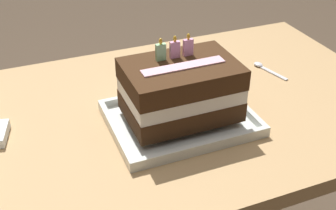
{
  "coord_description": "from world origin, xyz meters",
  "views": [
    {
      "loc": [
        -0.29,
        -0.79,
        1.26
      ],
      "look_at": [
        0.02,
        -0.03,
        0.74
      ],
      "focal_mm": 46.89,
      "sensor_mm": 36.0,
      "label": 1
    }
  ],
  "objects": [
    {
      "name": "dining_table",
      "position": [
        0.0,
        0.0,
        0.6
      ],
      "size": [
        1.16,
        0.68,
        0.71
      ],
      "color": "tan",
      "rests_on": "ground_plane"
    },
    {
      "name": "birthday_cake",
      "position": [
        0.03,
        -0.06,
        0.79
      ],
      "size": [
        0.23,
        0.16,
        0.17
      ],
      "color": "#3D2514",
      "rests_on": "foil_tray"
    },
    {
      "name": "foil_tray",
      "position": [
        0.03,
        -0.06,
        0.72
      ],
      "size": [
        0.31,
        0.24,
        0.02
      ],
      "color": "silver",
      "rests_on": "dining_table"
    },
    {
      "name": "serving_spoon_near_tray",
      "position": [
        0.34,
        0.08,
        0.71
      ],
      "size": [
        0.04,
        0.11,
        0.01
      ],
      "color": "silver",
      "rests_on": "dining_table"
    }
  ]
}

